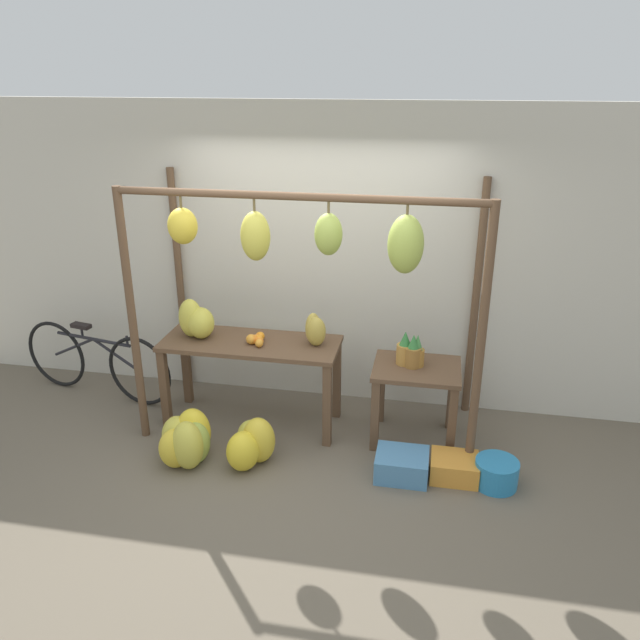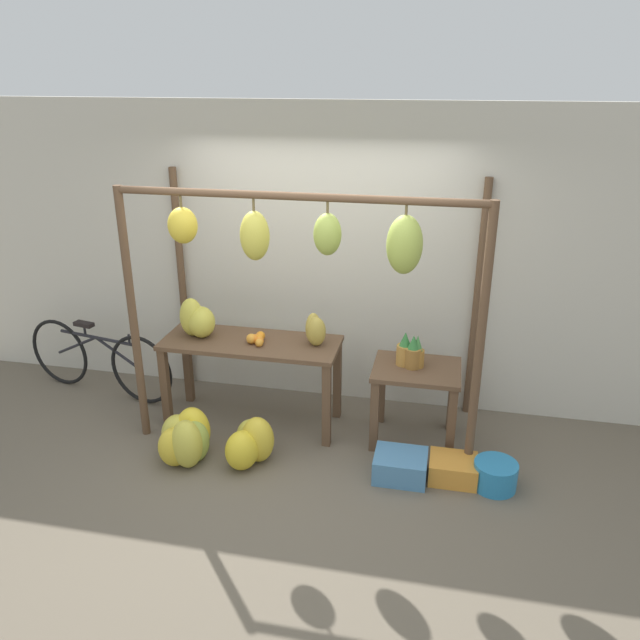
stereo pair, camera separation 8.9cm
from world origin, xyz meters
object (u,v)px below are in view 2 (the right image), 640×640
object	(u,v)px
orange_pile	(257,339)
banana_pile_ground_left	(186,439)
papaya_pile	(315,330)
blue_bucket	(495,475)
fruit_crate_white	(400,466)
parked_bicycle	(99,359)
pineapple_cluster	(411,353)
fruit_crate_purple	(453,469)
banana_pile_on_table	(197,320)
banana_pile_ground_right	(251,442)

from	to	relation	value
orange_pile	banana_pile_ground_left	distance (m)	1.03
papaya_pile	blue_bucket	bearing A→B (deg)	-20.98
fruit_crate_white	parked_bicycle	world-z (taller)	parked_bicycle
pineapple_cluster	fruit_crate_purple	bearing A→B (deg)	-53.02
orange_pile	fruit_crate_purple	distance (m)	1.96
pineapple_cluster	orange_pile	bearing A→B (deg)	-177.38
banana_pile_on_table	pineapple_cluster	world-z (taller)	banana_pile_on_table
pineapple_cluster	blue_bucket	world-z (taller)	pineapple_cluster
fruit_crate_white	pineapple_cluster	bearing A→B (deg)	89.98
banana_pile_ground_right	parked_bicycle	size ratio (longest dim) A/B	0.32
banana_pile_ground_left	banana_pile_ground_right	distance (m)	0.54
orange_pile	blue_bucket	xyz separation A→B (m)	(2.06, -0.52, -0.74)
banana_pile_on_table	papaya_pile	bearing A→B (deg)	1.91
papaya_pile	fruit_crate_purple	size ratio (longest dim) A/B	0.75
pineapple_cluster	blue_bucket	distance (m)	1.18
banana_pile_ground_right	fruit_crate_white	size ratio (longest dim) A/B	1.31
fruit_crate_white	parked_bicycle	distance (m)	3.17
parked_bicycle	fruit_crate_purple	size ratio (longest dim) A/B	4.55
papaya_pile	fruit_crate_purple	bearing A→B (deg)	-24.34
fruit_crate_purple	banana_pile_on_table	bearing A→B (deg)	167.14
banana_pile_ground_left	blue_bucket	xyz separation A→B (m)	(2.50, 0.14, -0.09)
fruit_crate_white	orange_pile	bearing A→B (deg)	157.80
parked_bicycle	fruit_crate_white	bearing A→B (deg)	-14.42
banana_pile_ground_left	fruit_crate_white	world-z (taller)	banana_pile_ground_left
banana_pile_ground_left	blue_bucket	bearing A→B (deg)	3.26
banana_pile_ground_left	fruit_crate_white	size ratio (longest dim) A/B	1.31
banana_pile_ground_left	papaya_pile	bearing A→B (deg)	38.46
pineapple_cluster	fruit_crate_purple	distance (m)	1.00
pineapple_cluster	papaya_pile	distance (m)	0.84
banana_pile_on_table	fruit_crate_purple	bearing A→B (deg)	-12.86
pineapple_cluster	banana_pile_ground_right	bearing A→B (deg)	-152.36
banana_pile_on_table	banana_pile_ground_left	xyz separation A→B (m)	(0.13, -0.71, -0.77)
banana_pile_ground_right	blue_bucket	world-z (taller)	banana_pile_ground_right
orange_pile	fruit_crate_white	size ratio (longest dim) A/B	0.52
orange_pile	papaya_pile	world-z (taller)	papaya_pile
fruit_crate_purple	fruit_crate_white	bearing A→B (deg)	-172.01
parked_bicycle	pineapple_cluster	bearing A→B (deg)	-3.41
banana_pile_on_table	banana_pile_ground_left	bearing A→B (deg)	-79.43
blue_bucket	fruit_crate_purple	size ratio (longest dim) A/B	0.90
parked_bicycle	papaya_pile	size ratio (longest dim) A/B	6.06
orange_pile	banana_pile_on_table	bearing A→B (deg)	175.84
orange_pile	banana_pile_ground_right	xyz separation A→B (m)	(0.10, -0.58, -0.67)
parked_bicycle	banana_pile_ground_left	bearing A→B (deg)	-35.03
banana_pile_ground_right	fruit_crate_purple	xyz separation A→B (m)	(1.64, 0.10, -0.09)
pineapple_cluster	fruit_crate_purple	size ratio (longest dim) A/B	0.79
fruit_crate_white	papaya_pile	size ratio (longest dim) A/B	1.48
banana_pile_on_table	pineapple_cluster	distance (m)	1.90
orange_pile	banana_pile_ground_left	xyz separation A→B (m)	(-0.43, -0.66, -0.66)
pineapple_cluster	banana_pile_ground_right	size ratio (longest dim) A/B	0.54
banana_pile_ground_left	banana_pile_ground_right	size ratio (longest dim) A/B	1.00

